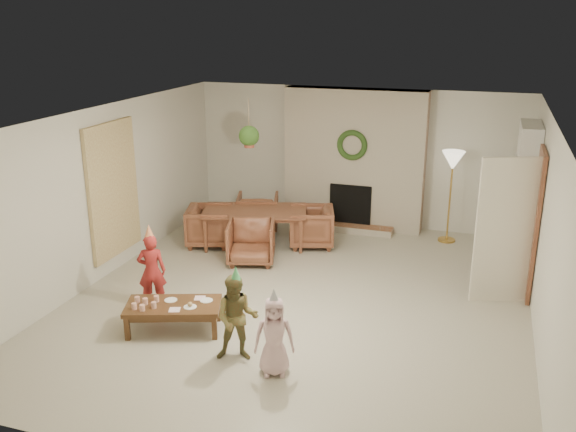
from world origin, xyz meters
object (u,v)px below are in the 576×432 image
at_px(coffee_table_top, 173,306).
at_px(child_plaid, 237,318).
at_px(dining_chair_far, 258,213).
at_px(dining_chair_near, 251,242).
at_px(child_pink, 274,336).
at_px(dining_chair_left, 210,226).
at_px(child_red, 152,271).
at_px(dining_table, 255,228).
at_px(dining_chair_right, 311,227).

xyz_separation_m(coffee_table_top, child_plaid, (1.00, -0.37, 0.18)).
xyz_separation_m(dining_chair_far, coffee_table_top, (0.34, -3.81, -0.01)).
bearing_deg(dining_chair_near, child_pink, -81.02).
bearing_deg(dining_chair_left, child_red, 169.69).
bearing_deg(dining_chair_left, dining_table, -90.00).
distance_m(dining_table, child_pink, 3.96).
xyz_separation_m(dining_table, dining_chair_left, (-0.73, -0.22, 0.03)).
bearing_deg(child_pink, dining_chair_far, 92.88).
height_order(dining_chair_near, dining_chair_right, same).
xyz_separation_m(dining_chair_far, child_pink, (1.84, -4.33, 0.11)).
height_order(dining_table, dining_chair_far, dining_chair_far).
bearing_deg(dining_chair_left, dining_chair_right, -90.00).
distance_m(dining_chair_left, dining_chair_right, 1.71).
relative_size(dining_table, dining_chair_far, 2.34).
bearing_deg(child_red, dining_chair_right, -138.63).
bearing_deg(dining_chair_right, child_pink, -6.51).
xyz_separation_m(dining_chair_near, child_plaid, (0.90, -2.73, 0.17)).
relative_size(dining_table, dining_chair_right, 2.34).
bearing_deg(child_red, dining_chair_left, -106.52).
relative_size(dining_chair_near, child_plaid, 0.73).
xyz_separation_m(dining_table, dining_chair_far, (-0.22, 0.73, 0.03)).
distance_m(coffee_table_top, child_pink, 1.59).
bearing_deg(child_pink, child_red, 133.36).
xyz_separation_m(dining_table, dining_chair_near, (0.22, -0.73, 0.03)).
relative_size(dining_chair_far, dining_chair_right, 1.00).
distance_m(child_plaid, child_pink, 0.52).
height_order(dining_chair_left, child_pink, child_pink).
distance_m(dining_chair_near, dining_chair_left, 1.07).
height_order(dining_chair_near, child_pink, child_pink).
xyz_separation_m(child_red, child_plaid, (1.58, -0.88, -0.00)).
distance_m(dining_table, child_red, 2.62).
xyz_separation_m(child_plaid, child_pink, (0.49, -0.16, -0.06)).
bearing_deg(dining_chair_left, child_pink, -162.22).
xyz_separation_m(dining_table, child_plaid, (1.12, -3.45, 0.20)).
relative_size(dining_chair_right, child_pink, 0.83).
bearing_deg(dining_chair_far, dining_table, 90.00).
relative_size(child_plaid, child_pink, 1.13).
bearing_deg(child_plaid, dining_chair_far, 90.32).
height_order(child_red, child_plaid, child_red).
relative_size(dining_chair_near, coffee_table_top, 0.64).
distance_m(dining_chair_right, child_red, 3.16).
bearing_deg(dining_chair_near, dining_chair_left, 135.00).
bearing_deg(child_pink, coffee_table_top, 140.59).
distance_m(dining_chair_near, child_pink, 3.21).
bearing_deg(dining_chair_far, child_red, 69.05).
bearing_deg(coffee_table_top, dining_chair_right, 57.65).
relative_size(dining_table, child_red, 1.70).
relative_size(dining_table, child_plaid, 1.71).
bearing_deg(dining_chair_near, child_red, -126.94).
height_order(dining_chair_far, dining_chair_right, same).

